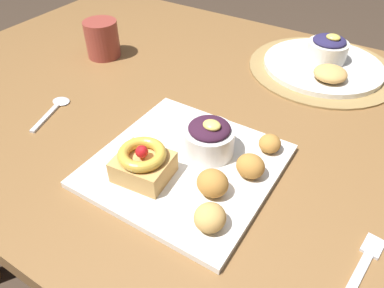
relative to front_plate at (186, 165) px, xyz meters
The scene contains 16 objects.
ground_plane 0.76m from the front_plate, 105.76° to the left, with size 8.00×8.00×0.00m, color #423326.
dining_table 0.22m from the front_plate, 105.76° to the left, with size 1.45×0.94×0.73m.
woven_placemat 0.48m from the front_plate, 78.71° to the left, with size 0.36×0.36×0.01m, color #997A47.
front_plate is the anchor object (origin of this frame).
cake_slice 0.08m from the front_plate, 123.68° to the right, with size 0.09×0.09×0.06m.
berry_ramekin 0.06m from the front_plate, 66.98° to the left, with size 0.09×0.09×0.07m.
fritter_front 0.15m from the front_plate, 44.71° to the left, with size 0.04×0.04×0.03m, color #BC7F38.
fritter_middle 0.09m from the front_plate, 26.19° to the right, with size 0.05×0.05×0.04m, color #BC7F38.
fritter_back 0.14m from the front_plate, 42.62° to the right, with size 0.05×0.05×0.04m, color tan.
fritter_extra 0.11m from the front_plate, 16.75° to the left, with size 0.05×0.04×0.04m, color #BC7F38.
back_plate 0.48m from the front_plate, 78.71° to the left, with size 0.29×0.29×0.01m, color white.
back_ramekin 0.50m from the front_plate, 79.37° to the left, with size 0.10×0.10×0.07m.
back_pastry 0.42m from the front_plate, 72.35° to the left, with size 0.07×0.07×0.03m, color tan.
fork 0.31m from the front_plate, ahead, with size 0.03×0.13×0.00m.
spoon 0.33m from the front_plate, behind, with size 0.06×0.12×0.00m.
coffee_mug 0.48m from the front_plate, 149.47° to the left, with size 0.08×0.08×0.09m, color #993D33.
Camera 1 is at (0.31, -0.57, 1.17)m, focal length 34.19 mm.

